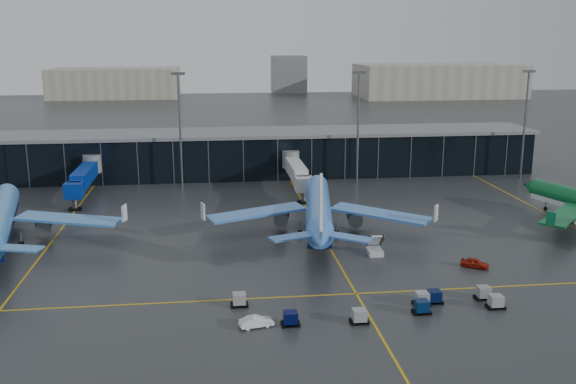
{
  "coord_description": "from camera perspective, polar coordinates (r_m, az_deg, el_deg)",
  "views": [
    {
      "loc": [
        -8.53,
        -92.13,
        32.83
      ],
      "look_at": [
        5.0,
        18.0,
        6.0
      ],
      "focal_mm": 40.0,
      "sensor_mm": 36.0,
      "label": 1
    }
  ],
  "objects": [
    {
      "name": "service_van_white",
      "position": [
        76.1,
        -2.83,
        -11.43
      ],
      "size": [
        4.22,
        2.22,
        1.32
      ],
      "primitive_type": "imported",
      "rotation": [
        0.0,
        0.0,
        1.78
      ],
      "color": "white",
      "rests_on": "ground"
    },
    {
      "name": "mobile_airstair",
      "position": [
        100.78,
        7.73,
        -5.09
      ],
      "size": [
        2.33,
        3.29,
        3.45
      ],
      "rotation": [
        0.0,
        0.0,
        -0.04
      ],
      "color": "silver",
      "rests_on": "ground"
    },
    {
      "name": "ground",
      "position": [
        98.17,
        -1.62,
        -5.95
      ],
      "size": [
        600.0,
        600.0,
        0.0
      ],
      "primitive_type": "plane",
      "color": "#282B2D",
      "rests_on": "ground"
    },
    {
      "name": "distant_hangars",
      "position": [
        367.68,
        2.19,
        9.84
      ],
      "size": [
        260.0,
        71.0,
        22.0
      ],
      "color": "#B2AD99",
      "rests_on": "ground"
    },
    {
      "name": "airliner_klm_near",
      "position": [
        109.44,
        2.72,
        -0.11
      ],
      "size": [
        46.06,
        50.66,
        13.87
      ],
      "primitive_type": null,
      "rotation": [
        0.0,
        0.0,
        -0.15
      ],
      "color": "#427ED9",
      "rests_on": "ground"
    },
    {
      "name": "terminal_pier",
      "position": [
        156.78,
        -3.78,
        3.5
      ],
      "size": [
        142.0,
        17.0,
        10.7
      ],
      "color": "black",
      "rests_on": "ground"
    },
    {
      "name": "service_van_red",
      "position": [
        98.24,
        16.27,
        -6.07
      ],
      "size": [
        4.24,
        3.64,
        1.38
      ],
      "primitive_type": "imported",
      "rotation": [
        0.0,
        0.0,
        0.96
      ],
      "color": "#A51C0C",
      "rests_on": "ground"
    },
    {
      "name": "taxi_lines",
      "position": [
        109.43,
        3.08,
        -3.88
      ],
      "size": [
        220.0,
        120.0,
        0.02
      ],
      "color": "gold",
      "rests_on": "ground"
    },
    {
      "name": "baggage_carts",
      "position": [
        81.34,
        9.45,
        -9.82
      ],
      "size": [
        33.84,
        8.1,
        1.7
      ],
      "color": "black",
      "rests_on": "ground"
    },
    {
      "name": "jet_bridges",
      "position": [
        140.56,
        -17.71,
        1.34
      ],
      "size": [
        94.0,
        27.5,
        7.2
      ],
      "color": "#595B60",
      "rests_on": "ground"
    },
    {
      "name": "flood_masts",
      "position": [
        144.03,
        -1.56,
        6.0
      ],
      "size": [
        203.0,
        0.5,
        25.5
      ],
      "color": "#595B60",
      "rests_on": "ground"
    }
  ]
}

